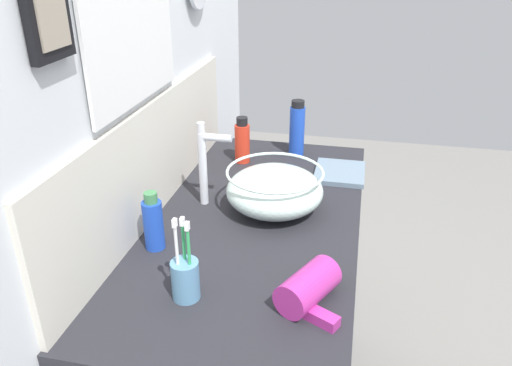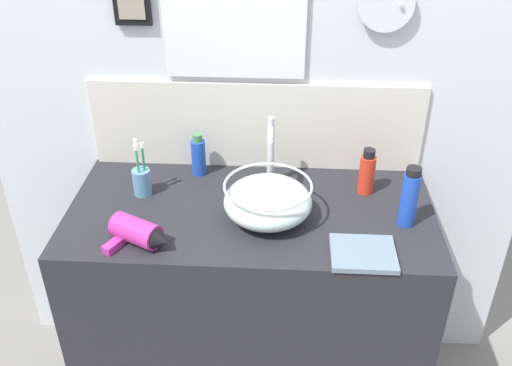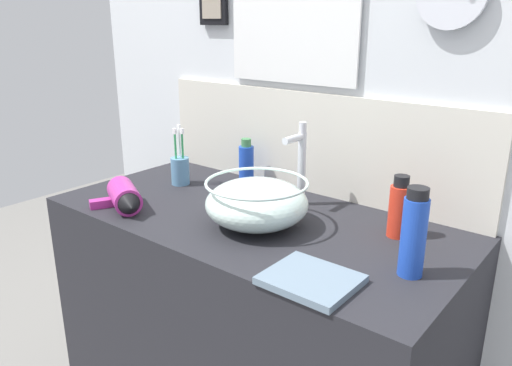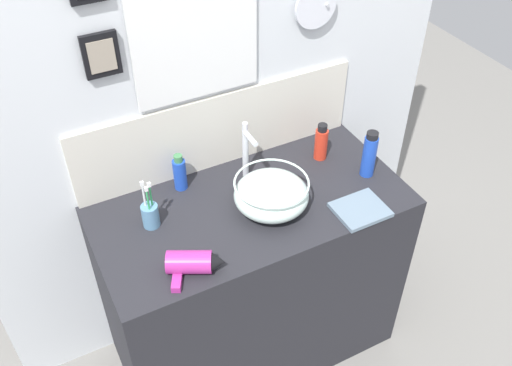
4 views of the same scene
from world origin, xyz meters
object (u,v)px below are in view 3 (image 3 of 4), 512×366
object	(u,v)px
glass_bowl_sink	(257,203)
hair_drier	(124,198)
hand_towel	(311,280)
lotion_bottle	(246,163)
spray_bottle	(414,234)
toothbrush_cup	(180,169)
shampoo_bottle	(399,209)
faucet	(300,160)

from	to	relation	value
glass_bowl_sink	hair_drier	size ratio (longest dim) A/B	1.32
glass_bowl_sink	hand_towel	xyz separation A→B (m)	(0.28, -0.17, -0.06)
glass_bowl_sink	hair_drier	bearing A→B (deg)	-157.78
lotion_bottle	spray_bottle	distance (m)	0.73
toothbrush_cup	spray_bottle	bearing A→B (deg)	-7.92
lotion_bottle	shampoo_bottle	distance (m)	0.58
glass_bowl_sink	lotion_bottle	distance (m)	0.36
hand_towel	faucet	bearing A→B (deg)	127.37
faucet	lotion_bottle	bearing A→B (deg)	167.09
glass_bowl_sink	spray_bottle	distance (m)	0.43
lotion_bottle	shampoo_bottle	size ratio (longest dim) A/B	0.96
shampoo_bottle	hand_towel	bearing A→B (deg)	-96.60
hair_drier	hand_towel	bearing A→B (deg)	-1.51
lotion_bottle	hand_towel	distance (m)	0.68
spray_bottle	glass_bowl_sink	bearing A→B (deg)	179.74
faucet	shampoo_bottle	distance (m)	0.33
hair_drier	shampoo_bottle	bearing A→B (deg)	25.08
toothbrush_cup	shampoo_bottle	bearing A→B (deg)	4.31
toothbrush_cup	hand_towel	distance (m)	0.76
spray_bottle	hand_towel	size ratio (longest dim) A/B	1.07
hair_drier	toothbrush_cup	world-z (taller)	toothbrush_cup
spray_bottle	shampoo_bottle	bearing A→B (deg)	121.58
toothbrush_cup	hand_towel	xyz separation A→B (m)	(0.70, -0.28, -0.04)
glass_bowl_sink	shampoo_bottle	size ratio (longest dim) A/B	1.70
spray_bottle	hand_towel	world-z (taller)	spray_bottle
hair_drier	lotion_bottle	world-z (taller)	lotion_bottle
lotion_bottle	hand_towel	bearing A→B (deg)	-38.59
glass_bowl_sink	faucet	xyz separation A→B (m)	(0.00, 0.20, 0.07)
faucet	shampoo_bottle	xyz separation A→B (m)	(0.32, -0.03, -0.06)
spray_bottle	shampoo_bottle	distance (m)	0.20
hair_drier	hand_towel	size ratio (longest dim) A/B	1.12
glass_bowl_sink	lotion_bottle	xyz separation A→B (m)	(-0.25, 0.26, 0.00)
lotion_bottle	shampoo_bottle	world-z (taller)	shampoo_bottle
lotion_bottle	hair_drier	bearing A→B (deg)	-105.89
hair_drier	spray_bottle	distance (m)	0.81
hair_drier	toothbrush_cup	bearing A→B (deg)	101.13
faucet	spray_bottle	bearing A→B (deg)	-25.31
faucet	lotion_bottle	xyz separation A→B (m)	(-0.25, 0.06, -0.07)
spray_bottle	faucet	bearing A→B (deg)	154.69
faucet	hand_towel	size ratio (longest dim) A/B	1.34
lotion_bottle	spray_bottle	xyz separation A→B (m)	(0.68, -0.26, 0.03)
faucet	hair_drier	distance (m)	0.52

